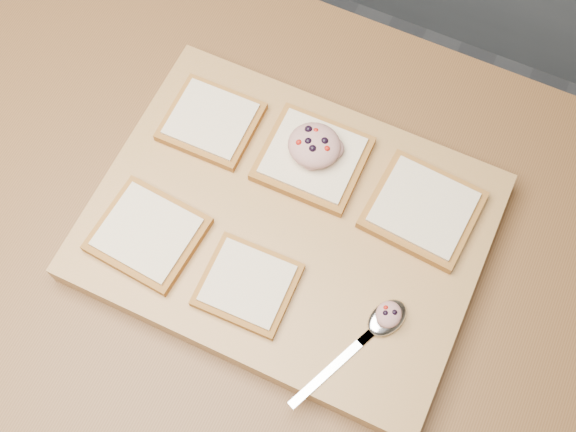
% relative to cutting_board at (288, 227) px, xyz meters
% --- Properties ---
extents(ground, '(4.00, 4.00, 0.00)m').
position_rel_cutting_board_xyz_m(ground, '(-0.16, -0.03, -0.92)').
color(ground, '#515459').
rests_on(ground, ground).
extents(island_counter, '(2.00, 0.80, 0.90)m').
position_rel_cutting_board_xyz_m(island_counter, '(-0.16, -0.03, -0.47)').
color(island_counter, slate).
rests_on(island_counter, ground).
extents(cutting_board, '(0.49, 0.37, 0.04)m').
position_rel_cutting_board_xyz_m(cutting_board, '(0.00, 0.00, 0.00)').
color(cutting_board, '#A97948').
rests_on(cutting_board, island_counter).
extents(bread_far_left, '(0.12, 0.11, 0.02)m').
position_rel_cutting_board_xyz_m(bread_far_left, '(-0.15, 0.09, 0.03)').
color(bread_far_left, '#A4622A').
rests_on(bread_far_left, cutting_board).
extents(bread_far_center, '(0.13, 0.12, 0.02)m').
position_rel_cutting_board_xyz_m(bread_far_center, '(-0.01, 0.09, 0.03)').
color(bread_far_center, '#A4622A').
rests_on(bread_far_center, cutting_board).
extents(bread_far_right, '(0.14, 0.13, 0.02)m').
position_rel_cutting_board_xyz_m(bread_far_right, '(0.15, 0.08, 0.03)').
color(bread_far_right, '#A4622A').
rests_on(bread_far_right, cutting_board).
extents(bread_near_left, '(0.13, 0.12, 0.02)m').
position_rel_cutting_board_xyz_m(bread_near_left, '(-0.15, -0.09, 0.03)').
color(bread_near_left, '#A4622A').
rests_on(bread_near_left, cutting_board).
extents(bread_near_center, '(0.11, 0.10, 0.02)m').
position_rel_cutting_board_xyz_m(bread_near_center, '(-0.01, -0.10, 0.03)').
color(bread_near_center, '#A4622A').
rests_on(bread_near_center, cutting_board).
extents(tuna_salad_dollop, '(0.07, 0.07, 0.03)m').
position_rel_cutting_board_xyz_m(tuna_salad_dollop, '(-0.01, 0.10, 0.05)').
color(tuna_salad_dollop, tan).
rests_on(tuna_salad_dollop, bread_far_center).
extents(spoon, '(0.09, 0.18, 0.01)m').
position_rel_cutting_board_xyz_m(spoon, '(0.16, -0.08, 0.02)').
color(spoon, silver).
rests_on(spoon, cutting_board).
extents(spoon_salad, '(0.03, 0.03, 0.02)m').
position_rel_cutting_board_xyz_m(spoon_salad, '(0.16, -0.06, 0.04)').
color(spoon_salad, tan).
rests_on(spoon_salad, spoon).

